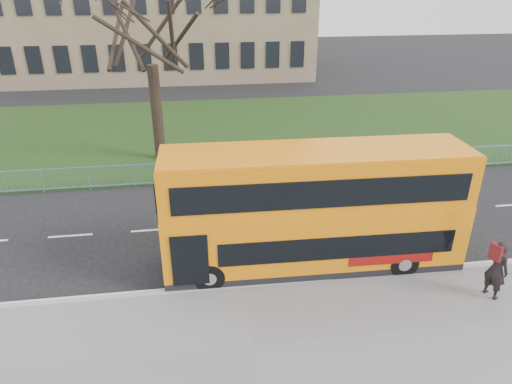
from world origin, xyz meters
TOP-DOWN VIEW (x-y plane):
  - ground at (0.00, 0.00)m, footprint 120.00×120.00m
  - kerb at (0.00, -1.55)m, footprint 80.00×0.20m
  - grass_verge at (0.00, 14.30)m, footprint 80.00×15.40m
  - guard_railing at (0.00, 6.60)m, footprint 40.00×0.12m
  - bare_tree at (-3.00, 10.00)m, footprint 7.99×7.99m
  - yellow_bus at (2.43, -0.51)m, footprint 9.59×2.50m
  - pedestrian at (7.28, -3.05)m, footprint 0.67×0.80m

SIDE VIEW (x-z plane):
  - ground at x=0.00m, z-range 0.00..0.00m
  - grass_verge at x=0.00m, z-range 0.00..0.08m
  - kerb at x=0.00m, z-range 0.00..0.14m
  - guard_railing at x=0.00m, z-range 0.00..1.10m
  - pedestrian at x=7.28m, z-range 0.12..1.99m
  - yellow_bus at x=2.43m, z-range 0.15..4.14m
  - bare_tree at x=-3.00m, z-range 0.08..11.49m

